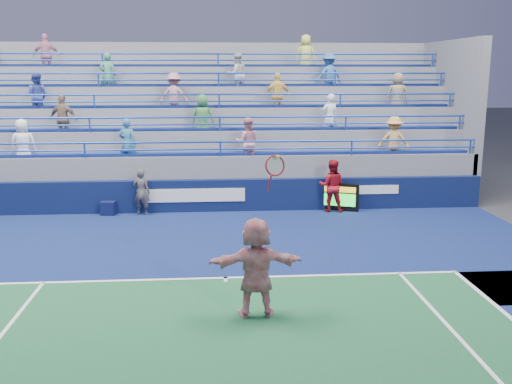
{
  "coord_description": "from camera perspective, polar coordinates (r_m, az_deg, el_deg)",
  "views": [
    {
      "loc": [
        -0.22,
        -12.44,
        4.69
      ],
      "look_at": [
        0.89,
        2.5,
        1.5
      ],
      "focal_mm": 40.0,
      "sensor_mm": 36.0,
      "label": 1
    }
  ],
  "objects": [
    {
      "name": "ball_girl",
      "position": [
        19.4,
        7.58,
        0.62
      ],
      "size": [
        0.99,
        0.85,
        1.78
      ],
      "primitive_type": "imported",
      "rotation": [
        0.0,
        0.0,
        2.92
      ],
      "color": "maroon",
      "rests_on": "ground"
    },
    {
      "name": "judge_chair",
      "position": [
        19.55,
        -14.5,
        -1.46
      ],
      "size": [
        0.53,
        0.53,
        0.82
      ],
      "color": "#0C133C",
      "rests_on": "ground"
    },
    {
      "name": "serve_speed_board",
      "position": [
        19.62,
        8.27,
        -0.5
      ],
      "size": [
        1.33,
        0.63,
        0.95
      ],
      "color": "black",
      "rests_on": "ground"
    },
    {
      "name": "ground",
      "position": [
        13.29,
        -3.07,
        -8.65
      ],
      "size": [
        120.0,
        120.0,
        0.0
      ],
      "primitive_type": "plane",
      "color": "#333538"
    },
    {
      "name": "sponsor_wall",
      "position": [
        19.38,
        -3.5,
        -0.33
      ],
      "size": [
        18.0,
        0.32,
        1.1
      ],
      "color": "#0A1A3C",
      "rests_on": "ground"
    },
    {
      "name": "line_judge",
      "position": [
        19.16,
        -11.38,
        -0.01
      ],
      "size": [
        0.64,
        0.5,
        1.55
      ],
      "primitive_type": "imported",
      "rotation": [
        0.0,
        0.0,
        2.9
      ],
      "color": "#131A36",
      "rests_on": "ground"
    },
    {
      "name": "bleacher_stand",
      "position": [
        22.92,
        -3.68,
        4.12
      ],
      "size": [
        18.0,
        5.6,
        6.13
      ],
      "color": "slate",
      "rests_on": "ground"
    },
    {
      "name": "tennis_player",
      "position": [
        11.05,
        0.02,
        -7.52
      ],
      "size": [
        1.85,
        0.63,
        3.17
      ],
      "color": "silver",
      "rests_on": "ground"
    }
  ]
}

